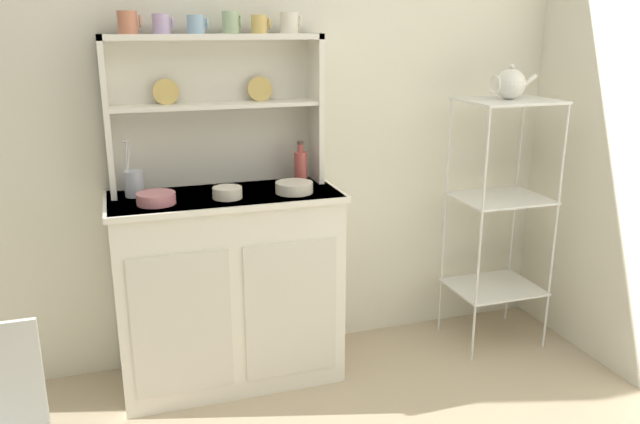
{
  "coord_description": "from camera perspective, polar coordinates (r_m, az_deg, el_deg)",
  "views": [
    {
      "loc": [
        -0.55,
        -1.27,
        1.58
      ],
      "look_at": [
        0.23,
        1.12,
        0.84
      ],
      "focal_mm": 35.83,
      "sensor_mm": 36.0,
      "label": 1
    }
  ],
  "objects": [
    {
      "name": "cup_gold_4",
      "position": [
        2.84,
        -5.42,
        16.36
      ],
      "size": [
        0.08,
        0.07,
        0.08
      ],
      "color": "#DBB760",
      "rests_on": "hutch_shelf_unit"
    },
    {
      "name": "utensil_jar",
      "position": [
        2.79,
        -16.3,
        2.52
      ],
      "size": [
        0.08,
        0.08,
        0.24
      ],
      "color": "#B2B7C6",
      "rests_on": "hutch_cabinet"
    },
    {
      "name": "jam_bottle",
      "position": [
        2.91,
        -1.74,
        4.12
      ],
      "size": [
        0.06,
        0.06,
        0.19
      ],
      "color": "#B74C47",
      "rests_on": "hutch_cabinet"
    },
    {
      "name": "hutch_shelf_unit",
      "position": [
        2.85,
        -9.42,
        9.93
      ],
      "size": [
        0.93,
        0.18,
        0.66
      ],
      "color": "silver",
      "rests_on": "hutch_cabinet"
    },
    {
      "name": "cup_sky_2",
      "position": [
        2.79,
        -10.99,
        16.14
      ],
      "size": [
        0.09,
        0.07,
        0.08
      ],
      "color": "#8EB2D1",
      "rests_on": "hutch_shelf_unit"
    },
    {
      "name": "cup_lilac_1",
      "position": [
        2.77,
        -13.95,
        16.0
      ],
      "size": [
        0.09,
        0.07,
        0.08
      ],
      "color": "#B79ECC",
      "rests_on": "hutch_shelf_unit"
    },
    {
      "name": "bowl_mixing_large",
      "position": [
        2.66,
        -14.42,
        1.19
      ],
      "size": [
        0.16,
        0.16,
        0.05
      ],
      "primitive_type": "cylinder",
      "color": "#D17A84",
      "rests_on": "hutch_cabinet"
    },
    {
      "name": "bakers_rack",
      "position": [
        3.25,
        15.86,
        1.36
      ],
      "size": [
        0.43,
        0.35,
        1.24
      ],
      "color": "silver",
      "rests_on": "ground"
    },
    {
      "name": "cup_sage_3",
      "position": [
        2.81,
        -7.96,
        16.43
      ],
      "size": [
        0.08,
        0.07,
        0.09
      ],
      "color": "#9EB78E",
      "rests_on": "hutch_shelf_unit"
    },
    {
      "name": "wall_back",
      "position": [
        2.97,
        -7.41,
        9.95
      ],
      "size": [
        3.84,
        0.05,
        2.5
      ],
      "primitive_type": "cube",
      "color": "silver",
      "rests_on": "ground"
    },
    {
      "name": "hutch_cabinet",
      "position": [
        2.9,
        -8.17,
        -6.58
      ],
      "size": [
        0.99,
        0.45,
        0.88
      ],
      "color": "white",
      "rests_on": "ground"
    },
    {
      "name": "cup_cream_5",
      "position": [
        2.87,
        -2.74,
        16.53
      ],
      "size": [
        0.09,
        0.08,
        0.09
      ],
      "color": "silver",
      "rests_on": "hutch_shelf_unit"
    },
    {
      "name": "bowl_cream_small",
      "position": [
        2.75,
        -2.33,
        2.21
      ],
      "size": [
        0.16,
        0.16,
        0.05
      ],
      "primitive_type": "cylinder",
      "color": "silver",
      "rests_on": "hutch_cabinet"
    },
    {
      "name": "cup_terracotta_0",
      "position": [
        2.76,
        -16.79,
        15.91
      ],
      "size": [
        0.09,
        0.08,
        0.09
      ],
      "color": "#C67556",
      "rests_on": "hutch_shelf_unit"
    },
    {
      "name": "porcelain_teapot",
      "position": [
        3.16,
        16.61,
        10.9
      ],
      "size": [
        0.23,
        0.14,
        0.16
      ],
      "color": "white",
      "rests_on": "bakers_rack"
    },
    {
      "name": "bowl_floral_medium",
      "position": [
        2.69,
        -8.27,
        1.73
      ],
      "size": [
        0.12,
        0.12,
        0.05
      ],
      "primitive_type": "cylinder",
      "color": "silver",
      "rests_on": "hutch_cabinet"
    }
  ]
}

